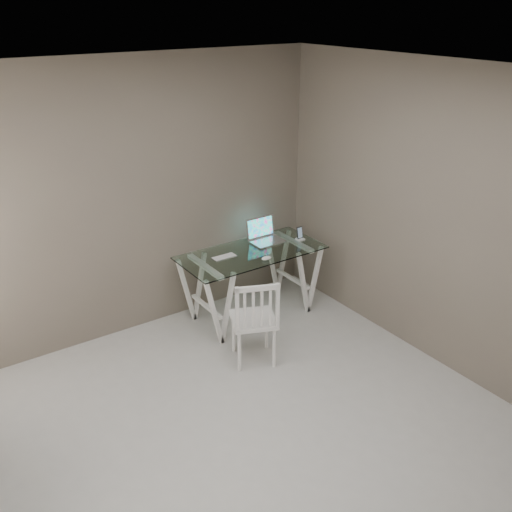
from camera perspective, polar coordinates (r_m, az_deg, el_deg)
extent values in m
plane|color=#ACAAA5|center=(4.56, 1.29, -18.87)|extent=(4.50, 4.50, 0.00)
cube|color=white|center=(3.35, 1.73, 17.11)|extent=(4.00, 4.50, 0.02)
cube|color=#665C50|center=(5.60, -12.21, 5.34)|extent=(4.00, 0.02, 2.70)
cube|color=#665C50|center=(5.10, 20.02, 2.51)|extent=(0.02, 4.50, 2.70)
cube|color=silver|center=(5.86, -0.45, 0.36)|extent=(1.50, 0.70, 0.01)
cube|color=white|center=(5.77, -4.98, -4.33)|extent=(0.24, 0.62, 0.72)
cube|color=white|center=(6.31, 3.70, -1.62)|extent=(0.24, 0.62, 0.72)
cube|color=white|center=(5.27, -0.25, -6.37)|extent=(0.52, 0.52, 0.04)
cylinder|color=white|center=(5.23, -1.66, -9.54)|extent=(0.03, 0.03, 0.41)
cylinder|color=white|center=(5.29, 1.84, -9.15)|extent=(0.03, 0.03, 0.41)
cylinder|color=white|center=(5.50, -2.24, -7.69)|extent=(0.03, 0.03, 0.41)
cylinder|color=white|center=(5.55, 1.08, -7.35)|extent=(0.03, 0.03, 0.41)
cube|color=white|center=(5.00, 0.15, -5.23)|extent=(0.38, 0.18, 0.45)
cube|color=silver|center=(6.09, 1.14, 1.46)|extent=(0.34, 0.24, 0.02)
cube|color=#19D899|center=(6.14, 0.41, 2.91)|extent=(0.34, 0.05, 0.23)
cube|color=silver|center=(5.74, -3.21, -0.09)|extent=(0.26, 0.11, 0.01)
ellipsoid|color=white|center=(5.67, 1.05, -0.21)|extent=(0.11, 0.07, 0.04)
cube|color=white|center=(6.16, 4.43, 1.69)|extent=(0.08, 0.08, 0.02)
cube|color=black|center=(6.14, 4.39, 2.34)|extent=(0.06, 0.03, 0.13)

